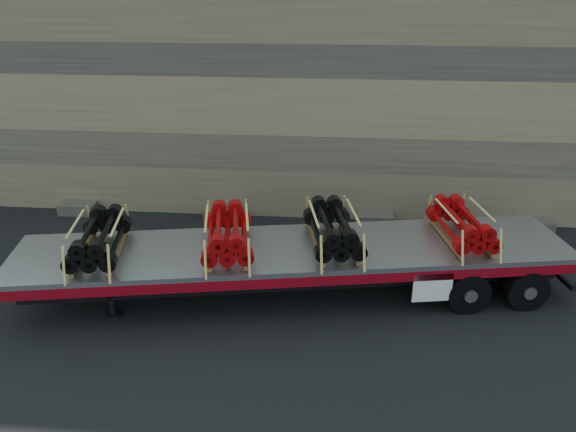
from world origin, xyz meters
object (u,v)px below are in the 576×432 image
trailer (293,271)px  bundle_front (99,239)px  bundle_rear (462,225)px  bundle_midrear (333,230)px  bundle_midfront (227,234)px

trailer → bundle_front: (-4.55, -0.86, 1.09)m
trailer → bundle_front: size_ratio=5.86×
bundle_rear → bundle_midrear: bearing=-180.0°
trailer → bundle_midfront: bundle_midfront is taller
trailer → bundle_rear: (4.16, 0.78, 1.08)m
trailer → bundle_midfront: size_ratio=5.79×
bundle_midfront → bundle_rear: (5.73, 1.08, -0.02)m
bundle_midfront → bundle_midrear: bearing=0.0°
bundle_rear → bundle_midfront: bearing=-180.0°
bundle_midrear → trailer: bearing=180.0°
bundle_midfront → bundle_rear: size_ratio=1.05×
trailer → bundle_rear: bearing=-0.0°
bundle_front → bundle_rear: (8.70, 1.64, -0.02)m
bundle_front → bundle_midrear: size_ratio=0.98×
trailer → bundle_midrear: (0.95, 0.18, 1.10)m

